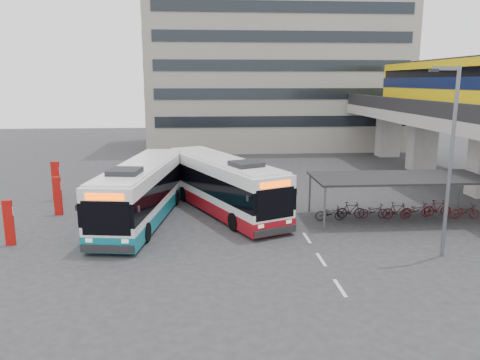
{
  "coord_description": "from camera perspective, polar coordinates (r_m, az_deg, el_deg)",
  "views": [
    {
      "loc": [
        -2.73,
        -22.69,
        7.95
      ],
      "look_at": [
        -0.56,
        5.31,
        2.0
      ],
      "focal_mm": 35.0,
      "sensor_mm": 36.0,
      "label": 1
    }
  ],
  "objects": [
    {
      "name": "viaduct",
      "position": [
        41.06,
        24.58,
        8.5
      ],
      "size": [
        8.0,
        32.0,
        9.68
      ],
      "color": "gray",
      "rests_on": "ground"
    },
    {
      "name": "pedestrian",
      "position": [
        28.32,
        -1.78,
        -2.58
      ],
      "size": [
        0.69,
        0.73,
        1.68
      ],
      "primitive_type": "imported",
      "rotation": [
        0.0,
        0.0,
        0.91
      ],
      "color": "black",
      "rests_on": "ground"
    },
    {
      "name": "sign_totem_north",
      "position": [
        33.88,
        -21.51,
        -0.06
      ],
      "size": [
        0.58,
        0.22,
        2.68
      ],
      "rotation": [
        0.0,
        0.0,
        -0.09
      ],
      "color": "#A60D0A",
      "rests_on": "ground"
    },
    {
      "name": "sign_totem_mid",
      "position": [
        30.18,
        -21.35,
        -1.76
      ],
      "size": [
        0.51,
        0.2,
        2.36
      ],
      "rotation": [
        0.0,
        0.0,
        -0.11
      ],
      "color": "#A60D0A",
      "rests_on": "ground"
    },
    {
      "name": "bus_teal",
      "position": [
        27.66,
        -11.82,
        -1.43
      ],
      "size": [
        4.36,
        12.36,
        3.58
      ],
      "rotation": [
        0.0,
        0.0,
        -0.15
      ],
      "color": "white",
      "rests_on": "ground"
    },
    {
      "name": "bus_main",
      "position": [
        28.91,
        -2.16,
        -0.61
      ],
      "size": [
        7.32,
        12.09,
        3.57
      ],
      "rotation": [
        0.0,
        0.0,
        0.42
      ],
      "color": "white",
      "rests_on": "ground"
    },
    {
      "name": "lamp_post",
      "position": [
        22.65,
        24.15,
        3.16
      ],
      "size": [
        1.51,
        0.39,
        8.58
      ],
      "rotation": [
        0.0,
        0.0,
        0.15
      ],
      "color": "#595B60",
      "rests_on": "ground"
    },
    {
      "name": "sign_totem_south",
      "position": [
        25.62,
        -26.35,
        -4.61
      ],
      "size": [
        0.5,
        0.17,
        2.29
      ],
      "rotation": [
        0.0,
        0.0,
        0.04
      ],
      "color": "#A60D0A",
      "rests_on": "ground"
    },
    {
      "name": "bike_shelter",
      "position": [
        28.8,
        18.67,
        -1.91
      ],
      "size": [
        10.0,
        4.0,
        2.54
      ],
      "color": "#595B60",
      "rests_on": "ground"
    },
    {
      "name": "ground",
      "position": [
        24.19,
        2.32,
        -7.23
      ],
      "size": [
        120.0,
        120.0,
        0.0
      ],
      "primitive_type": "plane",
      "color": "#28282B",
      "rests_on": "ground"
    },
    {
      "name": "road_markings",
      "position": [
        21.86,
        9.87,
        -9.52
      ],
      "size": [
        0.15,
        7.6,
        0.01
      ],
      "color": "beige",
      "rests_on": "ground"
    },
    {
      "name": "office_block",
      "position": [
        59.51,
        4.18,
        16.32
      ],
      "size": [
        30.0,
        15.0,
        25.0
      ],
      "primitive_type": "cube",
      "color": "gray",
      "rests_on": "ground"
    }
  ]
}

